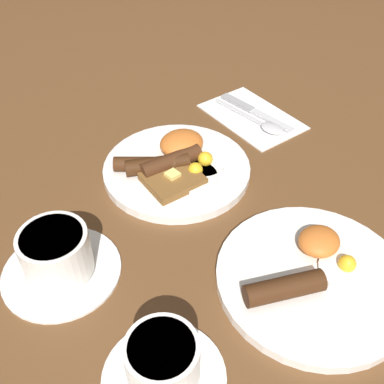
% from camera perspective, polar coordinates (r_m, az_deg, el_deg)
% --- Properties ---
extents(ground_plane, '(3.00, 3.00, 0.00)m').
position_cam_1_polar(ground_plane, '(0.77, -1.93, 2.49)').
color(ground_plane, brown).
extents(breakfast_plate_near, '(0.25, 0.25, 0.05)m').
position_cam_1_polar(breakfast_plate_near, '(0.76, -2.03, 3.39)').
color(breakfast_plate_near, white).
rests_on(breakfast_plate_near, ground_plane).
extents(breakfast_plate_far, '(0.26, 0.26, 0.04)m').
position_cam_1_polar(breakfast_plate_far, '(0.63, 15.04, -10.22)').
color(breakfast_plate_far, white).
rests_on(breakfast_plate_far, ground_plane).
extents(teacup_near, '(0.16, 0.16, 0.07)m').
position_cam_1_polar(teacup_near, '(0.63, -16.73, -7.91)').
color(teacup_near, white).
rests_on(teacup_near, ground_plane).
extents(teacup_far, '(0.14, 0.14, 0.07)m').
position_cam_1_polar(teacup_far, '(0.52, -3.74, -21.21)').
color(teacup_far, white).
rests_on(teacup_far, ground_plane).
extents(napkin, '(0.14, 0.21, 0.01)m').
position_cam_1_polar(napkin, '(0.92, 7.59, 9.53)').
color(napkin, white).
rests_on(napkin, ground_plane).
extents(knife, '(0.02, 0.18, 0.01)m').
position_cam_1_polar(knife, '(0.93, 7.62, 10.29)').
color(knife, silver).
rests_on(knife, napkin).
extents(spoon, '(0.04, 0.17, 0.01)m').
position_cam_1_polar(spoon, '(0.89, 9.23, 8.45)').
color(spoon, silver).
rests_on(spoon, napkin).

